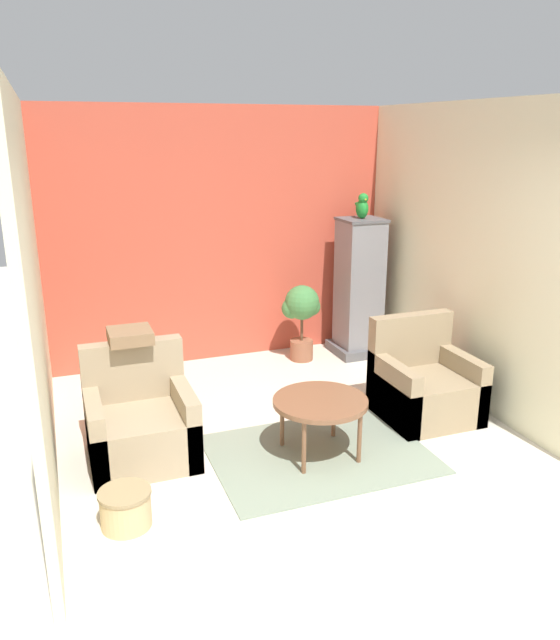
% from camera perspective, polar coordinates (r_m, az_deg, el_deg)
% --- Properties ---
extents(ground_plane, '(20.00, 20.00, 0.00)m').
position_cam_1_polar(ground_plane, '(4.23, 9.43, -19.98)').
color(ground_plane, beige).
rests_on(ground_plane, ground).
extents(wall_back_accent, '(3.91, 0.06, 2.79)m').
position_cam_1_polar(wall_back_accent, '(6.98, -5.49, 7.58)').
color(wall_back_accent, '#C64C38').
rests_on(wall_back_accent, ground_plane).
extents(wall_left, '(0.06, 3.73, 2.79)m').
position_cam_1_polar(wall_left, '(4.89, -21.66, 2.38)').
color(wall_left, beige).
rests_on(wall_left, ground_plane).
extents(wall_right, '(0.06, 3.73, 2.79)m').
position_cam_1_polar(wall_right, '(6.13, 17.21, 5.58)').
color(wall_right, beige).
rests_on(wall_right, ground_plane).
extents(area_rug, '(1.73, 1.29, 0.01)m').
position_cam_1_polar(area_rug, '(5.19, 3.61, -12.11)').
color(area_rug, gray).
rests_on(area_rug, ground_plane).
extents(coffee_table, '(0.76, 0.76, 0.49)m').
position_cam_1_polar(coffee_table, '(4.99, 3.71, -7.69)').
color(coffee_table, brown).
rests_on(coffee_table, ground_plane).
extents(armchair_left, '(0.81, 0.76, 0.90)m').
position_cam_1_polar(armchair_left, '(5.13, -12.64, -9.33)').
color(armchair_left, '#9E896B').
rests_on(armchair_left, ground_plane).
extents(armchair_right, '(0.81, 0.76, 0.90)m').
position_cam_1_polar(armchair_right, '(5.86, 13.01, -5.95)').
color(armchair_right, '#8E7A5B').
rests_on(armchair_right, ground_plane).
extents(birdcage, '(0.57, 0.57, 1.58)m').
position_cam_1_polar(birdcage, '(7.23, 7.23, 2.75)').
color(birdcage, '#555559').
rests_on(birdcage, ground_plane).
extents(parrot, '(0.13, 0.24, 0.29)m').
position_cam_1_polar(parrot, '(7.06, 7.51, 10.24)').
color(parrot, '#1E842D').
rests_on(parrot, birdcage).
extents(potted_plant, '(0.43, 0.39, 0.87)m').
position_cam_1_polar(potted_plant, '(7.00, 1.98, 0.77)').
color(potted_plant, brown).
rests_on(potted_plant, ground_plane).
extents(wicker_basket, '(0.35, 0.35, 0.26)m').
position_cam_1_polar(wicker_basket, '(4.42, -13.94, -16.26)').
color(wicker_basket, tan).
rests_on(wicker_basket, ground_plane).
extents(throw_pillow, '(0.34, 0.34, 0.10)m').
position_cam_1_polar(throw_pillow, '(5.13, -13.55, -1.39)').
color(throw_pillow, '#846647').
rests_on(throw_pillow, armchair_left).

